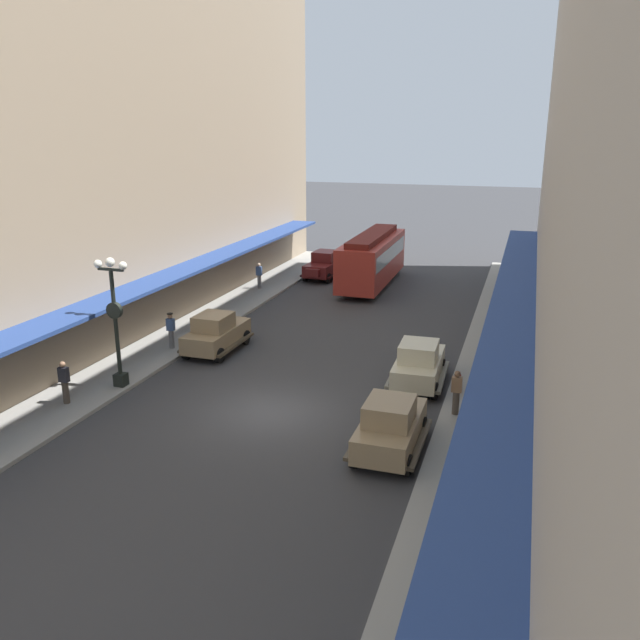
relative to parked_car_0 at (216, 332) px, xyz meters
The scene contains 15 objects.
ground_plane 7.33m from the parked_car_0, 48.18° to the right, with size 200.00×200.00×0.00m, color #38383A.
sidewalk_left 6.10m from the parked_car_0, 116.06° to the right, with size 3.00×60.00×0.15m, color #99968E.
sidewalk_right 13.51m from the parked_car_0, 23.70° to the right, with size 3.00×60.00×0.15m, color #99968E.
parked_car_0 is the anchor object (origin of this frame).
parked_car_1 16.13m from the parked_car_0, 89.71° to the left, with size 2.31×4.32×1.84m.
parked_car_2 11.97m from the parked_car_0, 36.02° to the right, with size 2.15×4.26×1.84m.
parked_car_3 9.64m from the parked_car_0, ahead, with size 2.25×4.30×1.84m.
streetcar 15.46m from the parked_car_0, 76.00° to the left, with size 2.63×9.63×3.46m.
lamp_post_with_clock 5.85m from the parked_car_0, 106.44° to the right, with size 1.42×0.44×5.16m.
fire_hydrant 11.33m from the parked_car_0, ahead, with size 0.24×0.24×0.82m.
pedestrian_0 12.01m from the parked_car_0, 18.69° to the right, with size 0.36×0.24×1.64m.
pedestrian_1 18.09m from the parked_car_0, 43.03° to the left, with size 0.36×0.24×1.64m.
pedestrian_2 11.73m from the parked_car_0, 103.48° to the left, with size 0.36×0.24×1.64m.
pedestrian_3 7.76m from the parked_car_0, 108.57° to the right, with size 0.36×0.24×1.64m.
pedestrian_4 2.10m from the parked_car_0, 163.66° to the right, with size 0.36×0.28×1.67m.
Camera 1 is at (8.50, -20.11, 9.97)m, focal length 36.35 mm.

